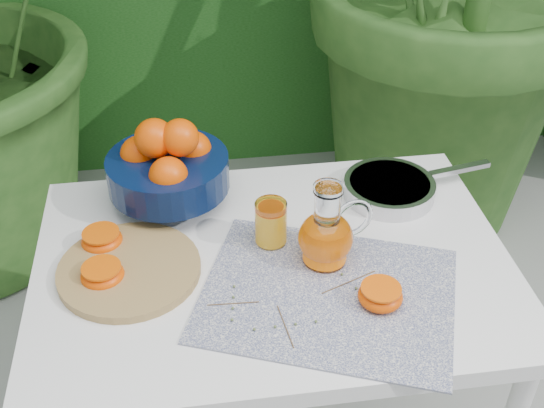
{
  "coord_description": "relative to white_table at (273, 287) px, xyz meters",
  "views": [
    {
      "loc": [
        -0.1,
        -1.04,
        1.7
      ],
      "look_at": [
        0.05,
        0.05,
        0.88
      ],
      "focal_mm": 45.0,
      "sensor_mm": 36.0,
      "label": 1
    }
  ],
  "objects": [
    {
      "name": "white_table",
      "position": [
        0.0,
        0.0,
        0.0
      ],
      "size": [
        1.0,
        0.7,
        0.75
      ],
      "color": "white",
      "rests_on": "ground"
    },
    {
      "name": "juice_tumbler",
      "position": [
        0.0,
        0.06,
        0.13
      ],
      "size": [
        0.07,
        0.07,
        0.1
      ],
      "color": "white",
      "rests_on": "white_table"
    },
    {
      "name": "fruit_bowl",
      "position": [
        -0.21,
        0.24,
        0.18
      ],
      "size": [
        0.29,
        0.29,
        0.22
      ],
      "color": "black",
      "rests_on": "white_table"
    },
    {
      "name": "juice_pitcher",
      "position": [
        0.11,
        -0.02,
        0.15
      ],
      "size": [
        0.17,
        0.14,
        0.19
      ],
      "color": "white",
      "rests_on": "white_table"
    },
    {
      "name": "orange_halves",
      "position": [
        -0.17,
        -0.03,
        0.1
      ],
      "size": [
        0.64,
        0.35,
        0.04
      ],
      "color": "#FF6F02",
      "rests_on": "white_table"
    },
    {
      "name": "saute_pan",
      "position": [
        0.31,
        0.19,
        0.1
      ],
      "size": [
        0.39,
        0.25,
        0.04
      ],
      "color": "#B7B6BB",
      "rests_on": "white_table"
    },
    {
      "name": "placemat",
      "position": [
        0.09,
        -0.12,
        0.08
      ],
      "size": [
        0.6,
        0.53,
        0.0
      ],
      "primitive_type": "cube",
      "rotation": [
        0.0,
        0.0,
        -0.37
      ],
      "color": "#0D174C",
      "rests_on": "white_table"
    },
    {
      "name": "thyme_sprigs",
      "position": [
        0.02,
        -0.14,
        0.09
      ],
      "size": [
        0.35,
        0.22,
        0.01
      ],
      "color": "brown",
      "rests_on": "white_table"
    },
    {
      "name": "cutting_board",
      "position": [
        -0.3,
        -0.0,
        0.09
      ],
      "size": [
        0.38,
        0.38,
        0.02
      ],
      "primitive_type": "cylinder",
      "rotation": [
        0.0,
        0.0,
        -0.37
      ],
      "color": "olive",
      "rests_on": "white_table"
    }
  ]
}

